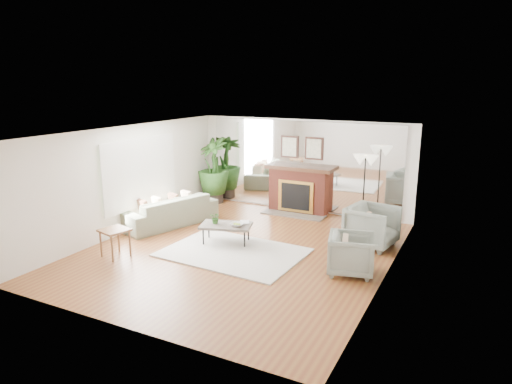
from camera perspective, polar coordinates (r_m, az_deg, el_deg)
The scene contains 18 objects.
ground at distance 9.73m, azimuth -1.94°, elevation -7.29°, with size 7.00×7.00×0.00m, color brown.
wall_left at distance 11.08m, azimuth -15.67°, elevation 1.55°, with size 0.02×7.00×2.50m, color silver.
wall_right at distance 8.38m, azimuth 16.23°, elevation -2.33°, with size 0.02×7.00×2.50m, color silver.
wall_back at distance 12.46m, azimuth 5.78°, elevation 3.30°, with size 6.00×0.02×2.50m, color silver.
mirror_panel at distance 12.44m, azimuth 5.74°, elevation 3.28°, with size 5.40×0.04×2.40m, color silver.
window_panel at distance 11.34m, azimuth -14.24°, elevation 2.42°, with size 0.04×2.40×1.50m, color #B2E09E.
fireplace at distance 12.37m, azimuth 5.32°, elevation 0.44°, with size 1.85×0.83×2.05m.
area_rug at distance 9.58m, azimuth -2.86°, elevation -7.55°, with size 2.80×2.00×0.03m, color silver.
coffee_table at distance 10.02m, azimuth -3.77°, elevation -4.26°, with size 1.24×0.94×0.44m.
sofa at distance 11.53m, azimuth -10.82°, elevation -2.30°, with size 2.44×0.95×0.71m, color gray.
armchair_back at distance 10.14m, azimuth 14.30°, elevation -4.17°, with size 0.96×0.98×0.89m, color gray.
armchair_front at distance 8.67m, azimuth 11.83°, elevation -7.60°, with size 0.81×0.83×0.76m, color gray.
side_table at distance 9.66m, azimuth -17.25°, elevation -5.00°, with size 0.62×0.62×0.58m.
potted_ficus at distance 13.31m, azimuth -5.36°, elevation 2.98°, with size 1.16×1.16×1.91m.
floor_lamp at distance 11.02m, azimuth 13.49°, elevation 3.17°, with size 0.59×0.33×1.81m.
tabletop_plant at distance 10.04m, azimuth -5.07°, elevation -3.23°, with size 0.24×0.21×0.26m, color #366424.
fruit_bowl at distance 9.86m, azimuth -2.39°, elevation -4.09°, with size 0.29×0.29×0.07m, color #8E6038.
book at distance 10.11m, azimuth -2.00°, elevation -3.79°, with size 0.21×0.28×0.02m, color #8E6038.
Camera 1 is at (4.40, -7.95, 3.48)m, focal length 32.00 mm.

